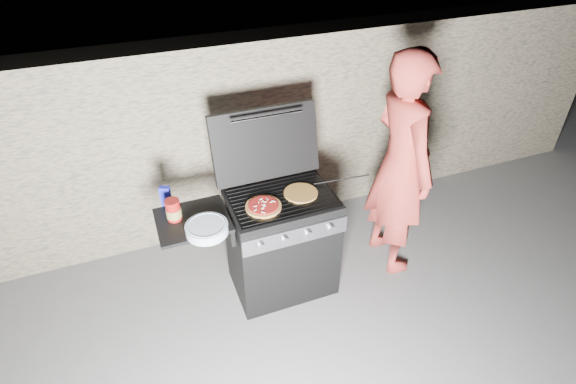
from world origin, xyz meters
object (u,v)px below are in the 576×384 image
object	(u,v)px
pizza_topped	(263,206)
sauce_jar	(173,210)
gas_grill	(252,251)
person	(401,166)

from	to	relation	value
pizza_topped	sauce_jar	size ratio (longest dim) A/B	1.65
gas_grill	pizza_topped	bearing A→B (deg)	-37.57
gas_grill	sauce_jar	world-z (taller)	sauce_jar
gas_grill	sauce_jar	xyz separation A→B (m)	(-0.53, 0.05, 0.53)
gas_grill	pizza_topped	xyz separation A→B (m)	(0.08, -0.07, 0.47)
pizza_topped	person	xyz separation A→B (m)	(1.18, 0.05, 0.04)
sauce_jar	person	size ratio (longest dim) A/B	0.08
pizza_topped	person	size ratio (longest dim) A/B	0.14
sauce_jar	person	world-z (taller)	person
pizza_topped	sauce_jar	xyz separation A→B (m)	(-0.62, 0.11, 0.06)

